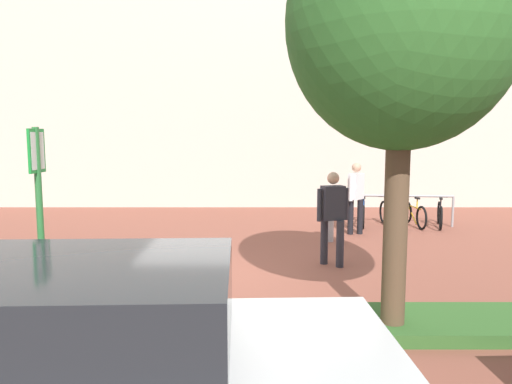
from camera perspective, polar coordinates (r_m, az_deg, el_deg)
The scene contains 11 objects.
ground_plane at distance 8.21m, azimuth -3.72°, elevation -10.18°, with size 60.00×60.00×0.00m, color brown.
building_facade at distance 16.65m, azimuth -1.92°, elevation 15.79°, with size 28.00×1.20×10.00m, color beige.
planter_strip at distance 6.19m, azimuth 1.05°, elevation -15.18°, with size 7.00×1.10×0.16m, color #336028.
tree_sidewalk at distance 5.95m, azimuth 16.71°, elevation 18.42°, with size 2.62×2.62×5.09m.
parking_sign_post at distance 6.34m, azimuth -24.18°, elevation -0.83°, with size 0.08×0.36×2.48m.
bike_at_sign at distance 6.75m, azimuth -22.21°, elevation -11.38°, with size 1.68×0.42×0.86m.
bike_rack_cluster at distance 13.25m, azimuth 16.60°, elevation -2.38°, with size 2.65×1.69×0.83m.
bollard_steel at distance 11.00m, azimuth 8.62°, elevation -3.47°, with size 0.16×0.16×0.90m, color #ADADB2.
person_shirt_blue at distance 11.85m, azimuth 11.54°, elevation -0.18°, with size 0.44×0.50×1.72m.
person_suited_navy at distance 8.93m, azimuth 8.88°, elevation -2.38°, with size 0.59×0.37×1.72m.
car_white_hatch at distance 3.74m, azimuth -20.47°, elevation -19.61°, with size 4.36×2.15×1.54m.
Camera 1 is at (0.51, -7.84, 2.40)m, focal length 34.12 mm.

